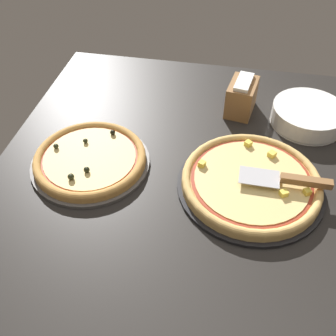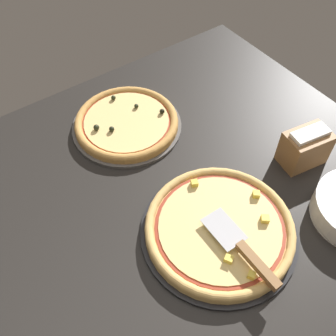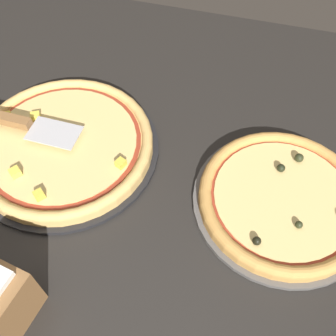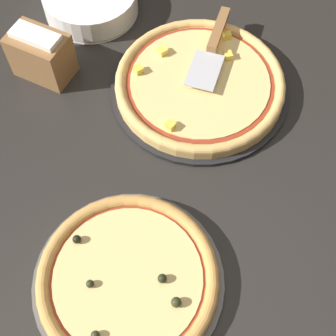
{
  "view_description": "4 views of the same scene",
  "coord_description": "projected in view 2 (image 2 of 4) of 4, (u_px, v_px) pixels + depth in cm",
  "views": [
    {
      "loc": [
        -80.1,
        -5.43,
        80.64
      ],
      "look_at": [
        -2.25,
        9.27,
        3.0
      ],
      "focal_mm": 42.0,
      "sensor_mm": 36.0,
      "label": 1
    },
    {
      "loc": [
        -42.79,
        -47.8,
        90.22
      ],
      "look_at": [
        -2.25,
        9.27,
        3.0
      ],
      "focal_mm": 42.0,
      "sensor_mm": 36.0,
      "label": 2
    },
    {
      "loc": [
        42.36,
        21.7,
        67.97
      ],
      "look_at": [
        -2.25,
        9.27,
        3.0
      ],
      "focal_mm": 42.0,
      "sensor_mm": 36.0,
      "label": 3
    },
    {
      "loc": [
        -15.55,
        53.41,
        84.81
      ],
      "look_at": [
        -2.25,
        9.27,
        3.0
      ],
      "focal_mm": 50.0,
      "sensor_mm": 36.0,
      "label": 4
    }
  ],
  "objects": [
    {
      "name": "pizza_back",
      "position": [
        127.0,
        122.0,
        1.25
      ],
      "size": [
        32.85,
        32.85,
        3.74
      ],
      "color": "#C68E47",
      "rests_on": "pizza_pan_back"
    },
    {
      "name": "serving_spatula",
      "position": [
        250.0,
        256.0,
        0.92
      ],
      "size": [
        6.86,
        24.23,
        2.0
      ],
      "color": "#B7B7BC",
      "rests_on": "pizza_front"
    },
    {
      "name": "pizza_front",
      "position": [
        220.0,
        228.0,
        1.0
      ],
      "size": [
        38.31,
        38.31,
        3.95
      ],
      "color": "#DBAD60",
      "rests_on": "pizza_pan_front"
    },
    {
      "name": "napkin_holder",
      "position": [
        305.0,
        147.0,
        1.13
      ],
      "size": [
        14.13,
        10.54,
        12.06
      ],
      "color": "olive",
      "rests_on": "ground_plane"
    },
    {
      "name": "ground_plane",
      "position": [
        193.0,
        196.0,
        1.12
      ],
      "size": [
        124.43,
        121.74,
        3.6
      ],
      "primitive_type": "cube",
      "color": "black"
    },
    {
      "name": "pizza_pan_back",
      "position": [
        127.0,
        126.0,
        1.26
      ],
      "size": [
        34.95,
        34.95,
        1.0
      ],
      "primitive_type": "cylinder",
      "color": "#565451",
      "rests_on": "ground_plane"
    },
    {
      "name": "pizza_pan_front",
      "position": [
        219.0,
        232.0,
        1.02
      ],
      "size": [
        40.75,
        40.75,
        1.0
      ],
      "primitive_type": "cylinder",
      "color": "black",
      "rests_on": "ground_plane"
    }
  ]
}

